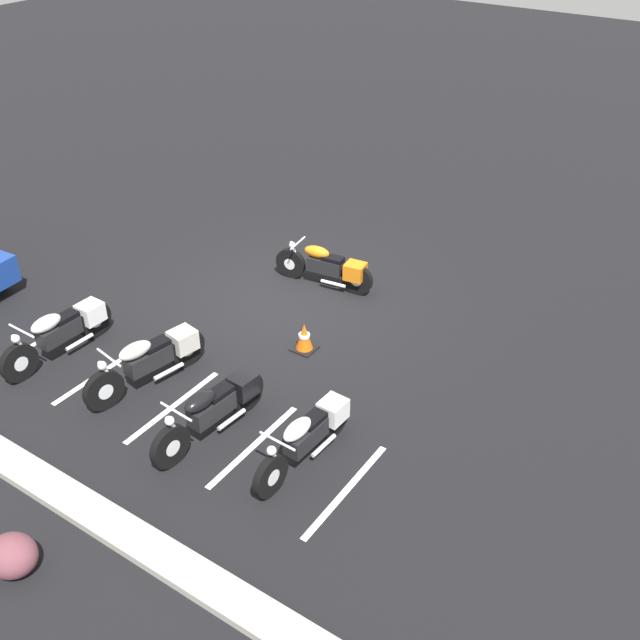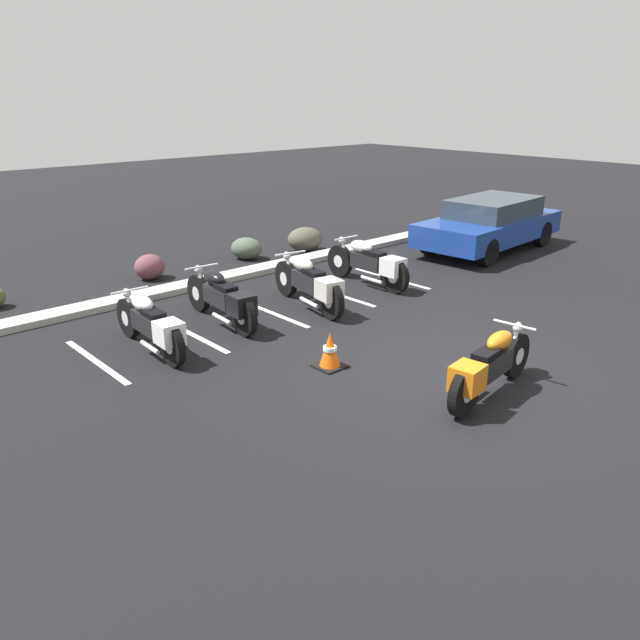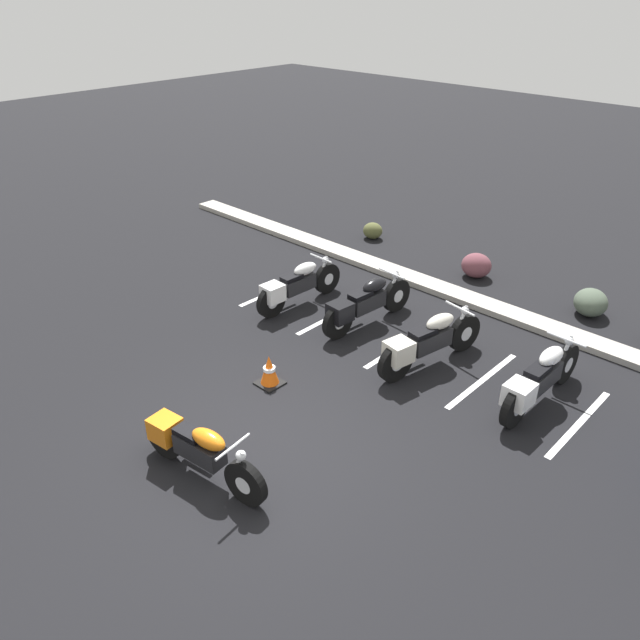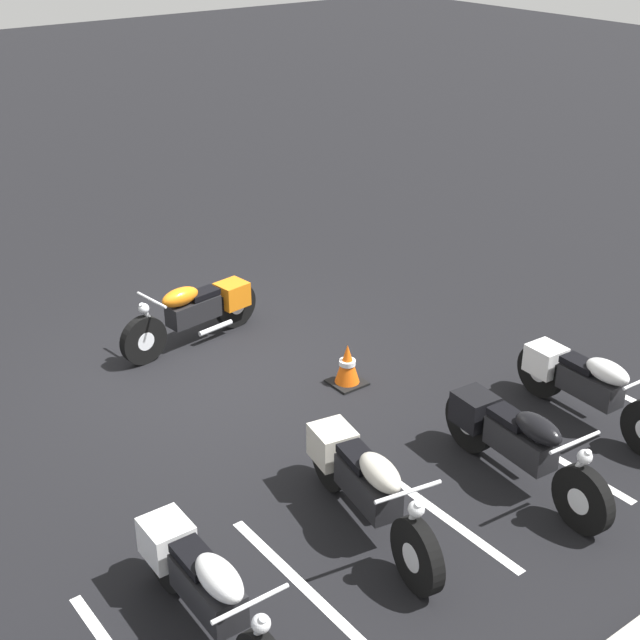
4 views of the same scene
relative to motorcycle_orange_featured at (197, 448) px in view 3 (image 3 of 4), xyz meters
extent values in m
plane|color=black|center=(0.28, 0.79, -0.44)|extent=(60.00, 60.00, 0.00)
cylinder|color=black|center=(0.84, 0.11, -0.13)|extent=(0.64, 0.19, 0.63)
cylinder|color=silver|center=(0.84, 0.11, -0.13)|extent=(0.25, 0.15, 0.24)
cylinder|color=black|center=(-0.63, -0.08, -0.13)|extent=(0.64, 0.19, 0.63)
cylinder|color=silver|center=(-0.63, -0.08, -0.13)|extent=(0.25, 0.15, 0.24)
cube|color=black|center=(0.06, 0.01, 0.02)|extent=(0.76, 0.36, 0.29)
ellipsoid|color=orange|center=(0.25, 0.03, 0.28)|extent=(0.56, 0.32, 0.23)
cube|color=black|center=(-0.10, -0.01, 0.21)|extent=(0.45, 0.28, 0.08)
cube|color=orange|center=(-0.58, -0.08, 0.05)|extent=(0.42, 0.39, 0.33)
cylinder|color=silver|center=(0.73, 0.09, 0.12)|extent=(0.26, 0.09, 0.51)
cylinder|color=silver|center=(0.67, 0.09, 0.37)|extent=(0.11, 0.59, 0.03)
sphere|color=silver|center=(0.80, 0.10, 0.29)|extent=(0.13, 0.13, 0.13)
cylinder|color=silver|center=(-0.19, 0.11, -0.27)|extent=(0.53, 0.13, 0.07)
cylinder|color=black|center=(-2.44, 5.14, -0.12)|extent=(0.15, 0.65, 0.64)
cylinder|color=silver|center=(-2.44, 5.14, -0.12)|extent=(0.13, 0.25, 0.24)
cylinder|color=black|center=(-2.51, 3.63, -0.12)|extent=(0.15, 0.65, 0.64)
cylinder|color=silver|center=(-2.51, 3.63, -0.12)|extent=(0.13, 0.25, 0.24)
cube|color=black|center=(-2.48, 4.34, 0.02)|extent=(0.31, 0.75, 0.29)
ellipsoid|color=white|center=(-2.47, 4.53, 0.29)|extent=(0.28, 0.56, 0.23)
cube|color=black|center=(-2.49, 4.17, 0.22)|extent=(0.25, 0.44, 0.08)
cube|color=white|center=(-2.51, 3.68, 0.05)|extent=(0.37, 0.41, 0.33)
cylinder|color=silver|center=(-2.45, 5.02, 0.13)|extent=(0.07, 0.26, 0.52)
cylinder|color=silver|center=(-2.45, 4.97, 0.38)|extent=(0.61, 0.06, 0.04)
sphere|color=silver|center=(-2.45, 5.09, 0.31)|extent=(0.14, 0.14, 0.14)
cylinder|color=silver|center=(-2.63, 4.10, -0.27)|extent=(0.09, 0.54, 0.07)
cylinder|color=black|center=(-0.91, 5.49, -0.11)|extent=(0.18, 0.68, 0.67)
cylinder|color=silver|center=(-0.91, 5.49, -0.11)|extent=(0.15, 0.26, 0.25)
cylinder|color=black|center=(-1.04, 3.92, -0.11)|extent=(0.18, 0.68, 0.67)
cylinder|color=silver|center=(-1.04, 3.92, -0.11)|extent=(0.15, 0.26, 0.25)
cube|color=black|center=(-0.98, 4.65, 0.04)|extent=(0.35, 0.79, 0.30)
ellipsoid|color=black|center=(-0.96, 4.85, 0.32)|extent=(0.31, 0.59, 0.24)
cube|color=black|center=(-0.99, 4.48, 0.25)|extent=(0.28, 0.47, 0.08)
cube|color=black|center=(-1.04, 3.97, 0.07)|extent=(0.40, 0.43, 0.35)
cylinder|color=silver|center=(-0.92, 5.36, 0.16)|extent=(0.08, 0.27, 0.54)
cylinder|color=silver|center=(-0.93, 5.30, 0.42)|extent=(0.63, 0.09, 0.04)
sphere|color=silver|center=(-0.92, 5.44, 0.34)|extent=(0.14, 0.14, 0.14)
cylinder|color=silver|center=(-1.14, 4.41, -0.26)|extent=(0.12, 0.56, 0.07)
cylinder|color=black|center=(0.84, 5.13, -0.10)|extent=(0.25, 0.70, 0.69)
cylinder|color=silver|center=(0.84, 5.13, -0.10)|extent=(0.18, 0.28, 0.26)
cylinder|color=black|center=(0.55, 3.55, -0.10)|extent=(0.25, 0.70, 0.69)
cylinder|color=silver|center=(0.55, 3.55, -0.10)|extent=(0.18, 0.28, 0.26)
cube|color=black|center=(0.69, 4.29, 0.06)|extent=(0.43, 0.83, 0.31)
ellipsoid|color=beige|center=(0.72, 4.49, 0.34)|extent=(0.37, 0.62, 0.25)
cube|color=black|center=(0.65, 4.12, 0.26)|extent=(0.33, 0.49, 0.08)
cube|color=beige|center=(0.56, 3.60, 0.09)|extent=(0.44, 0.48, 0.35)
cylinder|color=silver|center=(0.82, 5.01, 0.17)|extent=(0.11, 0.28, 0.55)
cylinder|color=silver|center=(0.81, 4.95, 0.44)|extent=(0.64, 0.15, 0.04)
sphere|color=silver|center=(0.83, 5.08, 0.36)|extent=(0.15, 0.15, 0.15)
cylinder|color=silver|center=(0.49, 4.06, -0.25)|extent=(0.18, 0.58, 0.07)
cylinder|color=black|center=(2.56, 5.41, -0.10)|extent=(0.14, 0.68, 0.68)
cylinder|color=silver|center=(2.56, 5.41, -0.10)|extent=(0.14, 0.26, 0.26)
cylinder|color=black|center=(2.52, 3.82, -0.10)|extent=(0.14, 0.68, 0.68)
cylinder|color=silver|center=(2.52, 3.82, -0.10)|extent=(0.14, 0.26, 0.26)
cube|color=black|center=(2.54, 4.56, 0.05)|extent=(0.31, 0.79, 0.31)
ellipsoid|color=white|center=(2.55, 4.77, 0.33)|extent=(0.28, 0.58, 0.25)
cube|color=black|center=(2.54, 4.39, 0.25)|extent=(0.26, 0.46, 0.08)
cube|color=white|center=(2.52, 3.87, 0.08)|extent=(0.38, 0.42, 0.35)
cylinder|color=silver|center=(2.56, 5.28, 0.16)|extent=(0.07, 0.27, 0.55)
cylinder|color=silver|center=(2.56, 5.22, 0.43)|extent=(0.64, 0.05, 0.04)
sphere|color=silver|center=(2.56, 5.36, 0.35)|extent=(0.14, 0.14, 0.14)
cylinder|color=silver|center=(2.39, 4.31, -0.26)|extent=(0.09, 0.57, 0.07)
cube|color=#A8A399|center=(0.28, 6.82, -0.38)|extent=(18.00, 0.50, 0.12)
ellipsoid|color=#4A5647|center=(1.93, 7.96, -0.19)|extent=(0.90, 0.95, 0.52)
ellipsoid|color=brown|center=(-0.59, 7.95, -0.18)|extent=(0.76, 0.71, 0.53)
ellipsoid|color=brown|center=(-3.67, 8.16, -0.24)|extent=(0.55, 0.51, 0.40)
cube|color=black|center=(-0.86, 2.07, -0.43)|extent=(0.40, 0.40, 0.03)
cone|color=#EA590F|center=(-0.86, 2.07, -0.18)|extent=(0.32, 0.32, 0.53)
cylinder|color=white|center=(-0.86, 2.07, -0.15)|extent=(0.20, 0.20, 0.06)
cube|color=white|center=(-3.29, 4.53, -0.44)|extent=(0.10, 2.10, 0.00)
cube|color=white|center=(-1.65, 4.53, -0.44)|extent=(0.10, 2.10, 0.00)
cube|color=white|center=(-0.02, 4.53, -0.44)|extent=(0.10, 2.10, 0.00)
cube|color=white|center=(1.61, 4.53, -0.44)|extent=(0.10, 2.10, 0.00)
cube|color=white|center=(3.24, 4.53, -0.44)|extent=(0.10, 2.10, 0.00)
camera|label=1|loc=(-7.12, 10.88, 7.27)|focal=42.00mm
camera|label=2|loc=(-6.50, -3.95, 3.30)|focal=35.00mm
camera|label=3|loc=(5.48, -3.45, 5.42)|focal=35.00mm
camera|label=4|loc=(5.04, 9.32, 5.02)|focal=50.00mm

